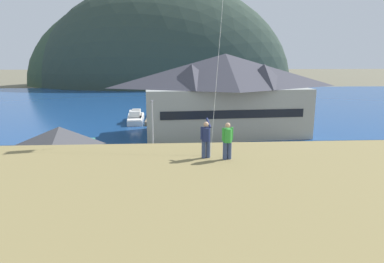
# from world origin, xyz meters

# --- Properties ---
(ground_plane) EXTENTS (600.00, 600.00, 0.00)m
(ground_plane) POSITION_xyz_m (0.00, 0.00, 0.00)
(ground_plane) COLOR #66604C
(parking_lot_pad) EXTENTS (40.00, 20.00, 0.10)m
(parking_lot_pad) POSITION_xyz_m (0.00, 5.00, 0.05)
(parking_lot_pad) COLOR slate
(parking_lot_pad) RESTS_ON ground
(bay_water) EXTENTS (360.00, 84.00, 0.03)m
(bay_water) POSITION_xyz_m (0.00, 60.00, 0.01)
(bay_water) COLOR navy
(bay_water) RESTS_ON ground
(far_hill_west_ridge) EXTENTS (106.40, 49.94, 74.38)m
(far_hill_west_ridge) POSITION_xyz_m (-6.50, 116.87, 0.00)
(far_hill_west_ridge) COLOR #334733
(far_hill_west_ridge) RESTS_ON ground
(far_hill_east_peak) EXTENTS (102.34, 52.15, 80.91)m
(far_hill_east_peak) POSITION_xyz_m (-3.65, 113.87, 0.00)
(far_hill_east_peak) COLOR #2D3D33
(far_hill_east_peak) RESTS_ON ground
(harbor_lodge) EXTENTS (24.83, 13.26, 11.64)m
(harbor_lodge) POSITION_xyz_m (6.45, 23.03, 6.21)
(harbor_lodge) COLOR #999E99
(harbor_lodge) RESTS_ON ground
(storage_shed_near_lot) EXTENTS (5.70, 5.17, 5.33)m
(storage_shed_near_lot) POSITION_xyz_m (-10.93, 3.60, 2.76)
(storage_shed_near_lot) COLOR #338475
(storage_shed_near_lot) RESTS_ON ground
(wharf_dock) EXTENTS (3.20, 10.52, 0.70)m
(wharf_dock) POSITION_xyz_m (-4.18, 34.66, 0.35)
(wharf_dock) COLOR #70604C
(wharf_dock) RESTS_ON ground
(moored_boat_wharfside) EXTENTS (3.13, 7.86, 2.16)m
(moored_boat_wharfside) POSITION_xyz_m (-7.75, 32.82, 0.72)
(moored_boat_wharfside) COLOR silver
(moored_boat_wharfside) RESTS_ON ground
(moored_boat_outer_mooring) EXTENTS (2.03, 5.74, 2.16)m
(moored_boat_outer_mooring) POSITION_xyz_m (-0.95, 35.51, 0.72)
(moored_boat_outer_mooring) COLOR #23564C
(moored_boat_outer_mooring) RESTS_ON ground
(moored_boat_inner_slip) EXTENTS (2.11, 6.56, 2.16)m
(moored_boat_inner_slip) POSITION_xyz_m (-7.56, 34.09, 0.72)
(moored_boat_inner_slip) COLOR silver
(moored_boat_inner_slip) RESTS_ON ground
(parked_car_front_row_silver) EXTENTS (4.26, 2.16, 1.82)m
(parked_car_front_row_silver) POSITION_xyz_m (4.87, 6.90, 1.06)
(parked_car_front_row_silver) COLOR navy
(parked_car_front_row_silver) RESTS_ON parking_lot_pad
(parked_car_front_row_red) EXTENTS (4.27, 2.20, 1.82)m
(parked_car_front_row_red) POSITION_xyz_m (-1.76, 0.70, 1.06)
(parked_car_front_row_red) COLOR silver
(parked_car_front_row_red) RESTS_ON parking_lot_pad
(parked_car_back_row_right) EXTENTS (4.30, 2.26, 1.82)m
(parked_car_back_row_right) POSITION_xyz_m (13.38, 6.81, 1.06)
(parked_car_back_row_right) COLOR silver
(parked_car_back_row_right) RESTS_ON parking_lot_pad
(parked_car_lone_by_shed) EXTENTS (4.33, 2.31, 1.82)m
(parked_car_lone_by_shed) POSITION_xyz_m (12.08, 1.17, 1.06)
(parked_car_lone_by_shed) COLOR silver
(parked_car_lone_by_shed) RESTS_ON parking_lot_pad
(parked_car_back_row_left) EXTENTS (4.29, 2.23, 1.82)m
(parked_car_back_row_left) POSITION_xyz_m (-0.94, 5.67, 1.06)
(parked_car_back_row_left) COLOR #B28923
(parked_car_back_row_left) RESTS_ON parking_lot_pad
(parked_car_corner_spot) EXTENTS (4.33, 2.33, 1.82)m
(parked_car_corner_spot) POSITION_xyz_m (5.15, 1.26, 1.06)
(parked_car_corner_spot) COLOR navy
(parked_car_corner_spot) RESTS_ON parking_lot_pad
(parking_light_pole) EXTENTS (0.24, 0.78, 6.51)m
(parking_light_pole) POSITION_xyz_m (-3.37, 10.56, 3.89)
(parking_light_pole) COLOR #ADADB2
(parking_light_pole) RESTS_ON parking_lot_pad
(person_kite_flyer) EXTENTS (0.52, 0.70, 1.86)m
(person_kite_flyer) POSITION_xyz_m (0.32, -9.82, 7.41)
(person_kite_flyer) COLOR #384770
(person_kite_flyer) RESTS_ON grassy_hill_foreground
(person_companion) EXTENTS (0.54, 0.40, 1.74)m
(person_companion) POSITION_xyz_m (1.29, -10.11, 7.39)
(person_companion) COLOR #384770
(person_companion) RESTS_ON grassy_hill_foreground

